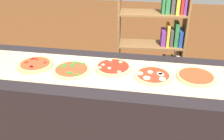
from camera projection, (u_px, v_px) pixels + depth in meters
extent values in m
cube|color=black|center=(112.00, 120.00, 2.07)|extent=(2.54, 0.71, 0.89)
cube|color=tan|center=(112.00, 72.00, 1.86)|extent=(2.37, 0.46, 0.00)
cylinder|color=tan|center=(35.00, 65.00, 1.94)|extent=(0.27, 0.27, 0.02)
cylinder|color=red|center=(35.00, 64.00, 1.93)|extent=(0.22, 0.22, 0.00)
cylinder|color=maroon|center=(37.00, 59.00, 1.99)|extent=(0.03, 0.03, 0.00)
cylinder|color=maroon|center=(31.00, 66.00, 1.89)|extent=(0.03, 0.03, 0.00)
cylinder|color=maroon|center=(32.00, 67.00, 1.88)|extent=(0.03, 0.03, 0.00)
cylinder|color=maroon|center=(45.00, 62.00, 1.94)|extent=(0.03, 0.03, 0.00)
cylinder|color=maroon|center=(32.00, 59.00, 2.00)|extent=(0.03, 0.03, 0.00)
cylinder|color=maroon|center=(34.00, 58.00, 2.00)|extent=(0.03, 0.03, 0.00)
cylinder|color=maroon|center=(26.00, 62.00, 1.95)|extent=(0.03, 0.03, 0.00)
cylinder|color=#DBB26B|center=(72.00, 70.00, 1.87)|extent=(0.28, 0.28, 0.02)
cylinder|color=red|center=(72.00, 69.00, 1.87)|extent=(0.24, 0.24, 0.00)
ellipsoid|color=#286B23|center=(74.00, 63.00, 1.94)|extent=(0.04, 0.04, 0.00)
ellipsoid|color=#286B23|center=(71.00, 73.00, 1.80)|extent=(0.04, 0.04, 0.00)
ellipsoid|color=#286B23|center=(77.00, 75.00, 1.79)|extent=(0.05, 0.04, 0.00)
ellipsoid|color=#286B23|center=(58.00, 67.00, 1.89)|extent=(0.04, 0.04, 0.00)
ellipsoid|color=#286B23|center=(83.00, 64.00, 1.93)|extent=(0.05, 0.05, 0.00)
ellipsoid|color=#286B23|center=(72.00, 66.00, 1.91)|extent=(0.04, 0.05, 0.00)
ellipsoid|color=#286B23|center=(68.00, 72.00, 1.81)|extent=(0.04, 0.04, 0.00)
ellipsoid|color=#286B23|center=(64.00, 66.00, 1.89)|extent=(0.04, 0.05, 0.00)
ellipsoid|color=#286B23|center=(64.00, 64.00, 1.92)|extent=(0.04, 0.02, 0.00)
ellipsoid|color=#286B23|center=(70.00, 73.00, 1.81)|extent=(0.04, 0.04, 0.00)
ellipsoid|color=#286B23|center=(77.00, 62.00, 1.95)|extent=(0.05, 0.03, 0.00)
cylinder|color=#DBB26B|center=(113.00, 67.00, 1.91)|extent=(0.27, 0.27, 0.02)
cylinder|color=#AD2314|center=(113.00, 66.00, 1.90)|extent=(0.23, 0.23, 0.00)
cylinder|color=#C6B28E|center=(100.00, 67.00, 1.87)|extent=(0.03, 0.03, 0.01)
cylinder|color=#C6B28E|center=(109.00, 68.00, 1.86)|extent=(0.03, 0.03, 0.01)
cylinder|color=#C6B28E|center=(120.00, 62.00, 1.95)|extent=(0.03, 0.03, 0.01)
cylinder|color=#C6B28E|center=(110.00, 60.00, 1.98)|extent=(0.03, 0.03, 0.01)
cylinder|color=#C6B28E|center=(103.00, 65.00, 1.91)|extent=(0.03, 0.03, 0.01)
cylinder|color=#C6B28E|center=(119.00, 72.00, 1.81)|extent=(0.03, 0.03, 0.01)
cylinder|color=#DBB26B|center=(153.00, 76.00, 1.80)|extent=(0.27, 0.27, 0.01)
cylinder|color=red|center=(153.00, 74.00, 1.80)|extent=(0.23, 0.23, 0.00)
cylinder|color=#EFE5CC|center=(140.00, 73.00, 1.80)|extent=(0.04, 0.04, 0.00)
cylinder|color=#EFE5CC|center=(161.00, 75.00, 1.79)|extent=(0.04, 0.04, 0.00)
cylinder|color=#EFE5CC|center=(162.00, 79.00, 1.73)|extent=(0.05, 0.05, 0.00)
cylinder|color=#EFE5CC|center=(147.00, 78.00, 1.75)|extent=(0.05, 0.05, 0.00)
cylinder|color=#EFE5CC|center=(150.00, 72.00, 1.82)|extent=(0.04, 0.04, 0.00)
cylinder|color=#EFE5CC|center=(160.00, 74.00, 1.80)|extent=(0.04, 0.04, 0.00)
cylinder|color=#DBB26B|center=(196.00, 77.00, 1.78)|extent=(0.26, 0.26, 0.02)
cylinder|color=red|center=(196.00, 75.00, 1.78)|extent=(0.24, 0.24, 0.00)
cube|color=brown|center=(182.00, 46.00, 2.77)|extent=(0.04, 0.26, 1.42)
cube|color=brown|center=(119.00, 43.00, 2.82)|extent=(0.04, 0.26, 1.42)
cube|color=brown|center=(146.00, 97.00, 3.13)|extent=(0.69, 0.31, 0.02)
cube|color=silver|center=(173.00, 90.00, 3.04)|extent=(0.05, 0.18, 0.24)
cube|color=#B22823|center=(169.00, 90.00, 3.05)|extent=(0.05, 0.21, 0.22)
cube|color=#234799|center=(166.00, 91.00, 3.06)|extent=(0.05, 0.21, 0.20)
cube|color=brown|center=(148.00, 72.00, 2.96)|extent=(0.69, 0.31, 0.02)
cube|color=silver|center=(176.00, 63.00, 2.87)|extent=(0.06, 0.21, 0.25)
cube|color=#2D753D|center=(172.00, 65.00, 2.89)|extent=(0.04, 0.17, 0.19)
cube|color=orange|center=(168.00, 66.00, 2.90)|extent=(0.05, 0.18, 0.18)
cube|color=#753384|center=(164.00, 65.00, 2.90)|extent=(0.05, 0.16, 0.19)
cube|color=brown|center=(150.00, 44.00, 2.80)|extent=(0.69, 0.31, 0.02)
cube|color=#234799|center=(180.00, 37.00, 2.72)|extent=(0.05, 0.19, 0.17)
cube|color=#2D753D|center=(176.00, 34.00, 2.71)|extent=(0.05, 0.17, 0.25)
cube|color=#47423D|center=(171.00, 37.00, 2.73)|extent=(0.04, 0.15, 0.18)
cube|color=gold|center=(167.00, 35.00, 2.72)|extent=(0.04, 0.20, 0.22)
cube|color=#753384|center=(163.00, 37.00, 2.74)|extent=(0.06, 0.17, 0.17)
cube|color=brown|center=(153.00, 13.00, 2.63)|extent=(0.69, 0.31, 0.02)
cube|color=#753384|center=(185.00, 1.00, 2.54)|extent=(0.04, 0.18, 0.24)
cube|color=#B22823|center=(182.00, 2.00, 2.55)|extent=(0.04, 0.16, 0.22)
cube|color=gold|center=(177.00, 3.00, 2.56)|extent=(0.05, 0.22, 0.20)
cube|color=#47423D|center=(173.00, 3.00, 2.56)|extent=(0.05, 0.15, 0.20)
cube|color=#2D753D|center=(167.00, 4.00, 2.57)|extent=(0.05, 0.17, 0.17)
cube|color=#2D753D|center=(164.00, 1.00, 2.56)|extent=(0.04, 0.16, 0.24)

